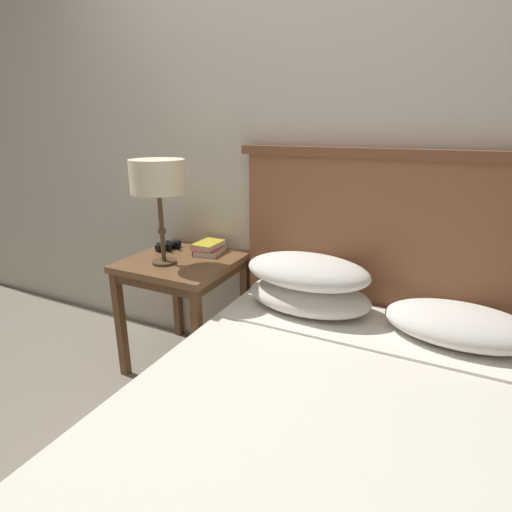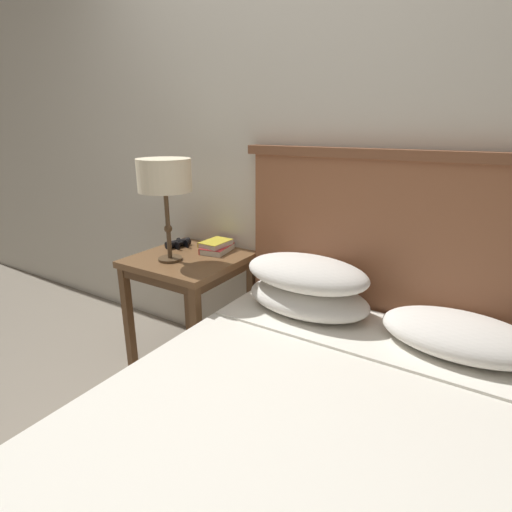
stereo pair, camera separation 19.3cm
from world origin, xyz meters
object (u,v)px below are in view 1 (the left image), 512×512
at_px(binoculars_pair, 168,246).
at_px(table_lamp, 158,179).
at_px(book_stacked_on_top, 208,245).
at_px(nightstand, 183,274).
at_px(bed, 336,453).
at_px(book_on_nightstand, 210,250).

bearing_deg(binoculars_pair, table_lamp, -57.29).
relative_size(table_lamp, book_stacked_on_top, 3.02).
height_order(table_lamp, book_stacked_on_top, table_lamp).
bearing_deg(binoculars_pair, nightstand, -31.21).
distance_m(bed, binoculars_pair, 1.48).
relative_size(book_on_nightstand, binoculars_pair, 1.32).
bearing_deg(nightstand, book_stacked_on_top, 65.25).
distance_m(bed, table_lamp, 1.45).
xyz_separation_m(nightstand, binoculars_pair, (-0.18, 0.11, 0.11)).
bearing_deg(table_lamp, bed, -24.72).
xyz_separation_m(bed, binoculars_pair, (-1.24, 0.72, 0.38)).
height_order(book_on_nightstand, binoculars_pair, binoculars_pair).
xyz_separation_m(bed, book_on_nightstand, (-0.98, 0.77, 0.38)).
height_order(bed, book_stacked_on_top, bed).
bearing_deg(book_on_nightstand, book_stacked_on_top, -162.06).
distance_m(bed, book_on_nightstand, 1.30).
xyz_separation_m(nightstand, table_lamp, (-0.04, -0.10, 0.53)).
distance_m(nightstand, binoculars_pair, 0.24).
height_order(nightstand, bed, bed).
relative_size(book_on_nightstand, book_stacked_on_top, 1.21).
bearing_deg(book_stacked_on_top, nightstand, -114.75).
relative_size(nightstand, table_lamp, 1.22).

